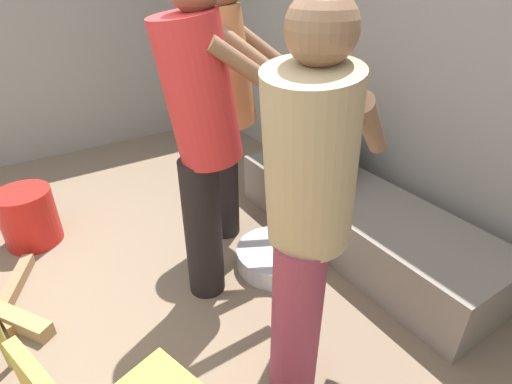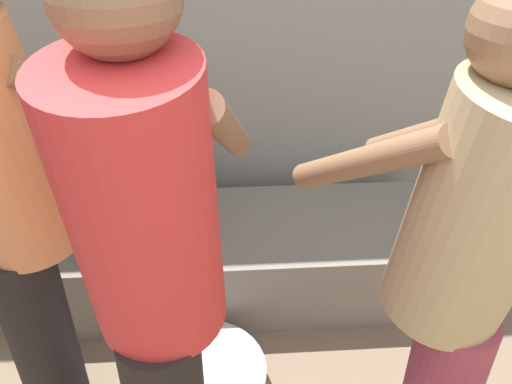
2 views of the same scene
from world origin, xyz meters
name	(u,v)px [view 1 (image 1 of 2)]	position (x,y,z in m)	size (l,w,h in m)	color
block_enclosure_rear	(456,45)	(0.00, 2.44, 1.22)	(5.75, 0.20, 2.45)	gray
hearth_ledge	(358,221)	(-0.07, 1.92, 0.18)	(1.85, 0.60, 0.36)	slate
cooking_pot_main	(323,152)	(-0.48, 1.95, 0.50)	(0.48, 0.48, 0.75)	black
cook_in_orange_shirt	(225,99)	(-0.64, 1.28, 0.94)	(0.69, 0.72, 1.64)	black
cook_in_tan_shirt	(307,207)	(0.50, 0.97, 0.90)	(0.61, 0.73, 1.58)	#8C3347
cook_in_red_shirt	(202,129)	(-0.23, 0.94, 0.96)	(0.42, 0.73, 1.67)	black
bucket_red_plastic	(29,217)	(-1.26, 0.13, 0.19)	(0.35, 0.35, 0.38)	red
metal_mixing_bowl	(276,256)	(-0.18, 1.35, 0.06)	(0.49, 0.49, 0.12)	#B7B7BC
firewood_pile	(6,304)	(-0.66, -0.09, 0.04)	(0.77, 0.37, 0.08)	#9A794C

